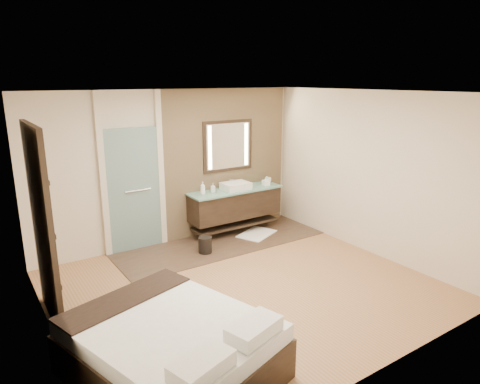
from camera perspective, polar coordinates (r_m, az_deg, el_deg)
floor at (r=6.24m, az=0.55°, el=-12.50°), size 5.00×5.00×0.00m
tile_strip at (r=7.76m, az=-2.46°, el=-6.78°), size 3.80×1.30×0.01m
stone_wall at (r=8.13m, az=-1.79°, el=4.12°), size 2.60×0.08×2.70m
vanity at (r=8.08m, az=-0.65°, el=-1.57°), size 1.85×0.55×0.88m
mirror_unit at (r=8.04m, az=-1.61°, el=6.17°), size 1.06×0.04×0.96m
frosted_door at (r=7.38m, az=-14.02°, el=0.93°), size 1.10×0.12×2.70m
shoji_partition at (r=5.48m, az=-24.81°, el=-4.19°), size 0.06×1.20×2.40m
bed at (r=4.52m, az=-9.06°, el=-19.90°), size 2.01×2.27×0.74m
bath_mat at (r=8.15m, az=2.25°, el=-5.60°), size 0.86×0.75×0.02m
waste_bin at (r=7.30m, az=-4.66°, el=-7.07°), size 0.29×0.29×0.29m
tissue_box at (r=8.29m, az=3.48°, el=1.24°), size 0.14×0.14×0.10m
soap_bottle_a at (r=7.65m, az=-4.99°, el=0.54°), size 0.10×0.10×0.23m
soap_bottle_b at (r=7.78m, az=-3.63°, el=0.58°), size 0.10×0.10×0.17m
soap_bottle_c at (r=8.32m, az=3.54°, el=1.52°), size 0.17×0.17×0.17m
cup at (r=8.49m, az=3.75°, el=1.57°), size 0.13×0.13×0.10m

